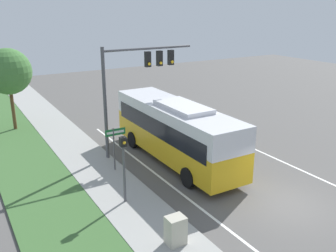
{
  "coord_description": "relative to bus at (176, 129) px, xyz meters",
  "views": [
    {
      "loc": [
        -12.46,
        -10.3,
        8.76
      ],
      "look_at": [
        -1.61,
        8.05,
        1.84
      ],
      "focal_mm": 40.0,
      "sensor_mm": 36.0,
      "label": 1
    }
  ],
  "objects": [
    {
      "name": "street_sign",
      "position": [
        -3.61,
        0.39,
        -0.24
      ],
      "size": [
        1.16,
        0.08,
        2.51
      ],
      "color": "#4C4C51",
      "rests_on": "ground_plane"
    },
    {
      "name": "utility_cabinet",
      "position": [
        -4.32,
        -7.02,
        -1.29
      ],
      "size": [
        0.71,
        0.59,
        1.13
      ],
      "color": "#B7B29E",
      "rests_on": "sidewalk"
    },
    {
      "name": "signal_gantry",
      "position": [
        -1.38,
        2.23,
        2.85
      ],
      "size": [
        5.81,
        0.41,
        6.59
      ],
      "color": "#4C4C51",
      "rests_on": "ground_plane"
    },
    {
      "name": "ground_plane",
      "position": [
        1.71,
        -7.04,
        -1.97
      ],
      "size": [
        80.0,
        80.0,
        0.0
      ],
      "primitive_type": "plane",
      "color": "#565451"
    },
    {
      "name": "pedestrian_signal",
      "position": [
        -4.64,
        -3.1,
        0.24
      ],
      "size": [
        0.28,
        0.34,
        3.26
      ],
      "color": "#4C4C51",
      "rests_on": "ground_plane"
    },
    {
      "name": "sidewalk",
      "position": [
        -4.49,
        -7.04,
        -1.91
      ],
      "size": [
        2.8,
        80.0,
        0.12
      ],
      "color": "#9E9E99",
      "rests_on": "ground_plane"
    },
    {
      "name": "lane_divider_near",
      "position": [
        -1.89,
        -7.04,
        -1.97
      ],
      "size": [
        0.14,
        30.0,
        0.01
      ],
      "color": "silver",
      "rests_on": "ground_plane"
    },
    {
      "name": "bus",
      "position": [
        0.0,
        0.0,
        0.0
      ],
      "size": [
        2.73,
        10.34,
        3.59
      ],
      "color": "gold",
      "rests_on": "ground_plane"
    },
    {
      "name": "roadside_tree",
      "position": [
        -7.14,
        10.78,
        2.34
      ],
      "size": [
        3.24,
        3.24,
        5.84
      ],
      "color": "brown",
      "rests_on": "grass_verge"
    }
  ]
}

